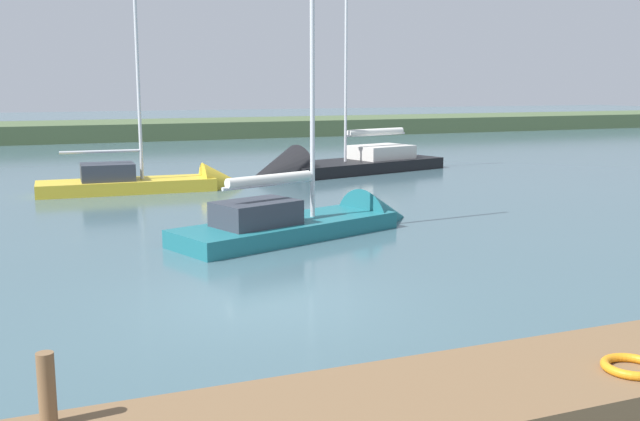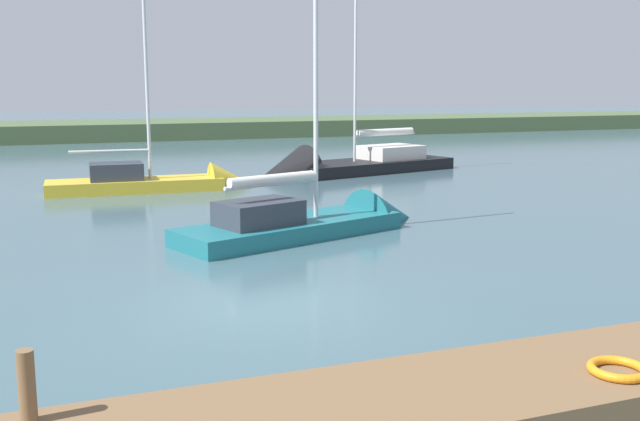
% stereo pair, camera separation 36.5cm
% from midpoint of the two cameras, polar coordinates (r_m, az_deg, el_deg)
% --- Properties ---
extents(ground_plane, '(200.00, 200.00, 0.00)m').
position_cam_midpoint_polar(ground_plane, '(13.26, -5.06, -7.13)').
color(ground_plane, '#42606B').
extents(far_shoreline, '(180.00, 8.00, 2.40)m').
position_cam_midpoint_polar(far_shoreline, '(55.05, -18.35, 5.24)').
color(far_shoreline, '#4C603D').
rests_on(far_shoreline, ground_plane).
extents(dock_pier, '(25.23, 1.91, 0.70)m').
position_cam_midpoint_polar(dock_pier, '(8.10, 7.67, -15.84)').
color(dock_pier, brown).
rests_on(dock_pier, ground_plane).
extents(mooring_post_far, '(0.16, 0.16, 0.71)m').
position_cam_midpoint_polar(mooring_post_far, '(7.52, -21.75, -12.73)').
color(mooring_post_far, brown).
rests_on(mooring_post_far, dock_pier).
extents(life_ring_buoy, '(0.66, 0.66, 0.10)m').
position_cam_midpoint_polar(life_ring_buoy, '(8.95, 21.89, -11.16)').
color(life_ring_buoy, orange).
rests_on(life_ring_buoy, dock_pier).
extents(sailboat_far_right, '(7.53, 2.07, 9.31)m').
position_cam_midpoint_polar(sailboat_far_right, '(27.63, -12.76, 1.91)').
color(sailboat_far_right, gold).
rests_on(sailboat_far_right, ground_plane).
extents(sailboat_outer_mooring, '(10.15, 5.12, 11.19)m').
position_cam_midpoint_polar(sailboat_outer_mooring, '(31.84, 0.21, 3.00)').
color(sailboat_outer_mooring, black).
rests_on(sailboat_outer_mooring, ground_plane).
extents(sailboat_near_dock, '(7.64, 4.27, 8.25)m').
position_cam_midpoint_polar(sailboat_near_dock, '(19.50, -0.34, -1.29)').
color(sailboat_near_dock, '#1E6B75').
rests_on(sailboat_near_dock, ground_plane).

